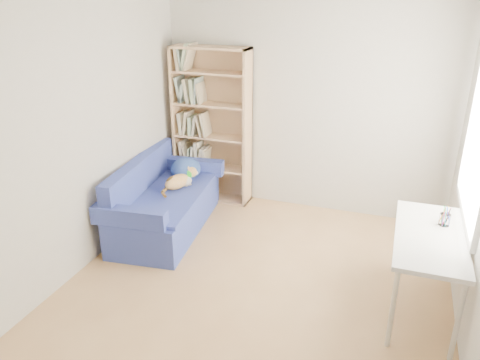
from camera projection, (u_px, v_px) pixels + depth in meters
name	position (u px, v px, depth m)	size (l,w,h in m)	color
ground	(254.00, 291.00, 4.37)	(4.00, 4.00, 0.00)	#AD7F4E
room_shell	(269.00, 122.00, 3.75)	(3.54, 4.04, 2.62)	silver
sofa	(165.00, 202.00, 5.43)	(0.97, 1.75, 0.83)	navy
bookshelf	(212.00, 132.00, 5.97)	(0.99, 0.31, 1.98)	tan
desk	(429.00, 242.00, 3.87)	(0.56, 1.22, 0.75)	silver
pen_cup	(445.00, 218.00, 3.97)	(0.09, 0.09, 0.17)	white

